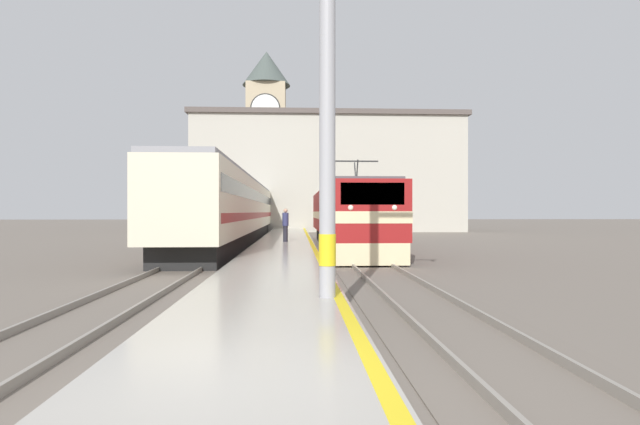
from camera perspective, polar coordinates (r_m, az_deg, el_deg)
ground_plane at (r=35.07m, az=-3.75°, el=-3.25°), size 200.00×200.00×0.00m
platform at (r=30.07m, az=-3.91°, el=-3.41°), size 3.11×140.00×0.42m
rail_track_near at (r=30.20m, az=2.49°, el=-3.73°), size 2.83×140.00×0.16m
rail_track_far at (r=30.33m, az=-10.25°, el=-3.72°), size 2.83×140.00×0.16m
locomotive_train at (r=27.80m, az=2.94°, el=-0.50°), size 2.92×19.76×4.39m
passenger_train at (r=39.40m, az=-8.51°, el=0.35°), size 2.92×46.01×4.15m
catenary_mast at (r=9.71m, az=1.20°, el=12.97°), size 2.49×0.33×7.73m
person_on_platform at (r=27.15m, az=-3.97°, el=-1.33°), size 0.34×0.34×1.80m
clock_tower at (r=64.87m, az=-6.14°, el=9.07°), size 6.07×6.07×22.55m
station_building at (r=53.63m, az=0.84°, el=4.47°), size 28.33×9.09×12.25m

